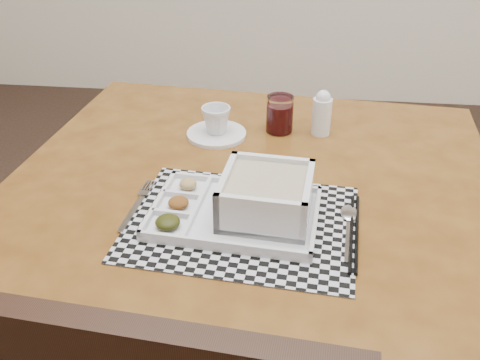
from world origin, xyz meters
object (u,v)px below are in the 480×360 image
object	(u,v)px
juice_glass	(280,116)
creamer_bottle	(322,113)
dining_table	(247,220)
serving_tray	(255,203)
cup	(216,120)

from	to	relation	value
juice_glass	creamer_bottle	world-z (taller)	creamer_bottle
dining_table	serving_tray	size ratio (longest dim) A/B	3.39
serving_tray	cup	world-z (taller)	serving_tray
cup	juice_glass	distance (m)	0.16
serving_tray	cup	size ratio (longest dim) A/B	4.61
serving_tray	cup	bearing A→B (deg)	110.40
serving_tray	juice_glass	world-z (taller)	serving_tray
juice_glass	creamer_bottle	distance (m)	0.11
juice_glass	serving_tray	bearing A→B (deg)	-93.98
serving_tray	creamer_bottle	distance (m)	0.41
serving_tray	creamer_bottle	bearing A→B (deg)	71.24
juice_glass	creamer_bottle	size ratio (longest dim) A/B	0.81
cup	juice_glass	xyz separation A→B (m)	(0.16, 0.04, -0.00)
dining_table	creamer_bottle	size ratio (longest dim) A/B	9.81
dining_table	juice_glass	world-z (taller)	juice_glass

